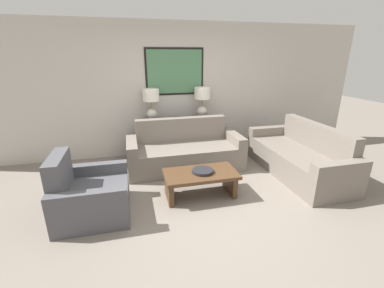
{
  "coord_description": "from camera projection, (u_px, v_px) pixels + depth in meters",
  "views": [
    {
      "loc": [
        -0.95,
        -2.92,
        2.02
      ],
      "look_at": [
        -0.0,
        0.9,
        0.65
      ],
      "focal_mm": 24.0,
      "sensor_mm": 36.0,
      "label": 1
    }
  ],
  "objects": [
    {
      "name": "decorative_bowl",
      "position": [
        203.0,
        171.0,
        3.76
      ],
      "size": [
        0.31,
        0.31,
        0.04
      ],
      "color": "#232328",
      "rests_on": "coffee_table"
    },
    {
      "name": "back_wall",
      "position": [
        175.0,
        90.0,
        5.3
      ],
      "size": [
        8.3,
        0.12,
        2.65
      ],
      "color": "beige",
      "rests_on": "ground_plane"
    },
    {
      "name": "armchair_near_back_wall",
      "position": [
        89.0,
        195.0,
        3.37
      ],
      "size": [
        0.9,
        0.97,
        0.86
      ],
      "color": "#4C4C51",
      "rests_on": "ground_plane"
    },
    {
      "name": "ground_plane",
      "position": [
        208.0,
        209.0,
        3.56
      ],
      "size": [
        20.0,
        20.0,
        0.0
      ],
      "primitive_type": "plane",
      "color": "slate"
    },
    {
      "name": "coffee_table",
      "position": [
        200.0,
        179.0,
        3.8
      ],
      "size": [
        1.07,
        0.57,
        0.39
      ],
      "color": "#4C331E",
      "rests_on": "ground_plane"
    },
    {
      "name": "table_lamp_left",
      "position": [
        151.0,
        100.0,
        5.0
      ],
      "size": [
        0.32,
        0.32,
        0.62
      ],
      "color": "silver",
      "rests_on": "console_table"
    },
    {
      "name": "couch_by_back_wall",
      "position": [
        185.0,
        152.0,
        4.8
      ],
      "size": [
        2.09,
        0.88,
        0.88
      ],
      "color": "slate",
      "rests_on": "ground_plane"
    },
    {
      "name": "couch_by_side",
      "position": [
        299.0,
        158.0,
        4.55
      ],
      "size": [
        0.88,
        2.09,
        0.88
      ],
      "color": "slate",
      "rests_on": "ground_plane"
    },
    {
      "name": "console_table",
      "position": [
        178.0,
        137.0,
        5.38
      ],
      "size": [
        1.47,
        0.35,
        0.78
      ],
      "color": "black",
      "rests_on": "ground_plane"
    },
    {
      "name": "table_lamp_right",
      "position": [
        202.0,
        98.0,
        5.24
      ],
      "size": [
        0.32,
        0.32,
        0.62
      ],
      "color": "silver",
      "rests_on": "console_table"
    }
  ]
}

